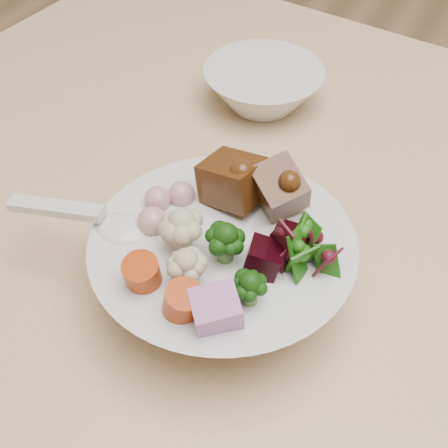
# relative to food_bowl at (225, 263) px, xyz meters

# --- Properties ---
(food_bowl) EXTENTS (0.23, 0.23, 0.12)m
(food_bowl) POSITION_rel_food_bowl_xyz_m (0.00, 0.00, 0.00)
(food_bowl) COLOR silver
(food_bowl) RESTS_ON dining_table
(soup_spoon) EXTENTS (0.14, 0.05, 0.03)m
(soup_spoon) POSITION_rel_food_bowl_xyz_m (-0.10, -0.03, 0.03)
(soup_spoon) COLOR silver
(soup_spoon) RESTS_ON food_bowl
(side_bowl) EXTENTS (0.15, 0.15, 0.05)m
(side_bowl) POSITION_rel_food_bowl_xyz_m (-0.09, 0.29, -0.01)
(side_bowl) COLOR silver
(side_bowl) RESTS_ON dining_table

